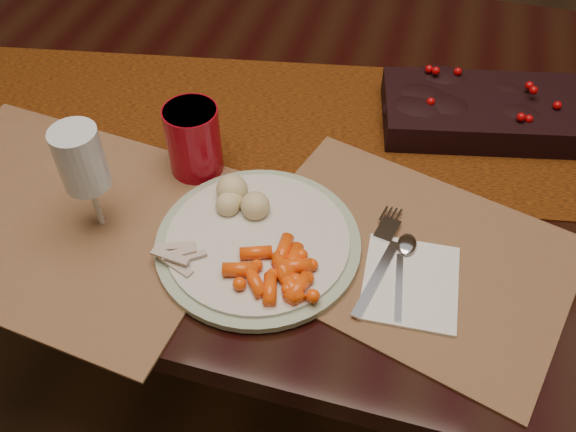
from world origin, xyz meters
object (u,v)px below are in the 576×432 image
(dining_table, at_px, (312,255))
(red_cup, at_px, (194,140))
(placemat_main, at_px, (407,254))
(dinner_plate, at_px, (258,242))
(baby_carrots, at_px, (271,262))
(wine_glass, at_px, (88,182))
(napkin, at_px, (410,282))
(turkey_shreds, at_px, (180,254))
(centerpiece, at_px, (484,108))
(mashed_potatoes, at_px, (242,194))

(dining_table, relative_size, red_cup, 15.95)
(placemat_main, distance_m, dinner_plate, 0.21)
(placemat_main, distance_m, red_cup, 0.36)
(baby_carrots, bearing_deg, wine_glass, 175.13)
(dining_table, distance_m, napkin, 0.53)
(dining_table, relative_size, dinner_plate, 6.29)
(turkey_shreds, xyz_separation_m, red_cup, (-0.05, 0.19, 0.03))
(centerpiece, distance_m, mashed_potatoes, 0.44)
(baby_carrots, xyz_separation_m, turkey_shreds, (-0.12, -0.02, -0.00))
(dining_table, height_order, placemat_main, placemat_main)
(mashed_potatoes, bearing_deg, placemat_main, -2.96)
(dining_table, xyz_separation_m, placemat_main, (0.19, -0.26, 0.38))
(centerpiece, height_order, baby_carrots, centerpiece)
(dining_table, height_order, centerpiece, centerpiece)
(dining_table, height_order, napkin, napkin)
(placemat_main, height_order, baby_carrots, baby_carrots)
(placemat_main, distance_m, wine_glass, 0.45)
(centerpiece, bearing_deg, dinner_plate, -128.10)
(dining_table, relative_size, mashed_potatoes, 22.52)
(placemat_main, distance_m, turkey_shreds, 0.31)
(centerpiece, height_order, napkin, centerpiece)
(mashed_potatoes, bearing_deg, napkin, -14.04)
(red_cup, distance_m, wine_glass, 0.17)
(dining_table, relative_size, wine_glass, 10.32)
(dining_table, bearing_deg, placemat_main, -53.82)
(dinner_plate, xyz_separation_m, turkey_shreds, (-0.09, -0.06, 0.02))
(placemat_main, distance_m, mashed_potatoes, 0.25)
(dining_table, height_order, red_cup, red_cup)
(baby_carrots, distance_m, mashed_potatoes, 0.12)
(centerpiece, relative_size, baby_carrots, 2.76)
(red_cup, xyz_separation_m, wine_glass, (-0.09, -0.15, 0.03))
(baby_carrots, bearing_deg, napkin, 10.88)
(dining_table, height_order, baby_carrots, baby_carrots)
(dinner_plate, relative_size, baby_carrots, 2.40)
(dining_table, distance_m, turkey_shreds, 0.55)
(napkin, bearing_deg, red_cup, 155.88)
(napkin, bearing_deg, mashed_potatoes, 162.62)
(placemat_main, relative_size, dinner_plate, 1.51)
(mashed_potatoes, bearing_deg, wine_glass, -158.05)
(baby_carrots, distance_m, wine_glass, 0.27)
(mashed_potatoes, distance_m, red_cup, 0.12)
(dining_table, bearing_deg, centerpiece, 12.18)
(dinner_plate, distance_m, mashed_potatoes, 0.07)
(mashed_potatoes, distance_m, turkey_shreds, 0.13)
(placemat_main, bearing_deg, dinner_plate, -152.05)
(dining_table, xyz_separation_m, baby_carrots, (0.02, -0.35, 0.40))
(turkey_shreds, bearing_deg, dining_table, 73.95)
(napkin, bearing_deg, dining_table, 119.54)
(napkin, bearing_deg, turkey_shreds, -173.59)
(centerpiece, xyz_separation_m, wine_glass, (-0.51, -0.38, 0.05))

